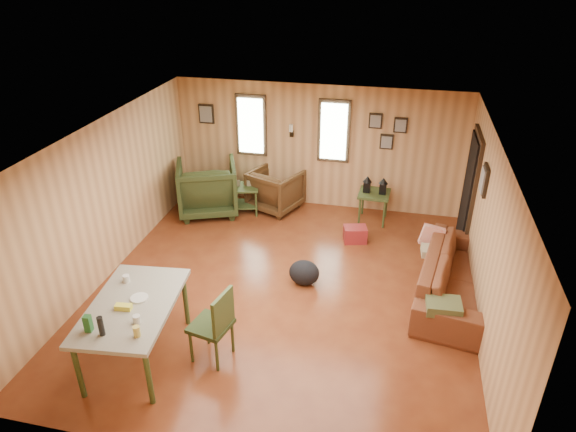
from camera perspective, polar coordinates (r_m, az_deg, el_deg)
name	(u,v)px	position (r m, az deg, el deg)	size (l,w,h in m)	color
room	(298,212)	(7.40, 1.07, 0.49)	(5.54, 6.04, 2.44)	brown
sofa	(458,270)	(7.83, 18.36, -5.68)	(2.38, 0.69, 0.93)	brown
recliner_brown	(276,188)	(9.97, -1.37, 3.16)	(0.87, 0.81, 0.89)	#442B14
recliner_green	(207,185)	(9.92, -8.97, 3.39)	(1.08, 1.02, 1.12)	#283317
end_table	(244,194)	(9.88, -4.87, 2.41)	(0.64, 0.61, 0.68)	#394B21
side_table	(375,191)	(9.57, 9.59, 2.73)	(0.58, 0.58, 0.89)	#394B21
cooler	(355,234)	(9.04, 7.46, -2.02)	(0.45, 0.37, 0.28)	maroon
backpack	(304,273)	(7.84, 1.81, -6.31)	(0.53, 0.44, 0.40)	black
sofa_pillows	(438,272)	(7.60, 16.29, -5.99)	(0.55, 1.91, 0.39)	#474F2C
dining_table	(132,310)	(6.50, -16.95, -9.91)	(1.13, 1.71, 1.06)	gray
dining_chair	(216,322)	(6.39, -8.04, -11.62)	(0.55, 0.55, 1.01)	#283317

